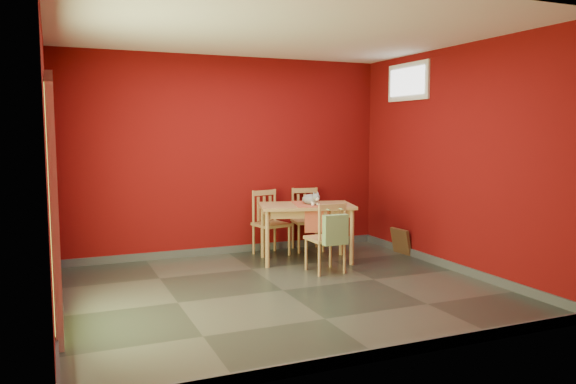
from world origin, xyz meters
name	(u,v)px	position (x,y,z in m)	size (l,w,h in m)	color
ground	(283,290)	(0.00, 0.00, 0.00)	(4.50, 4.50, 0.00)	#2D342D
room_shell	(283,286)	(0.00, 0.00, 0.05)	(4.50, 4.50, 4.50)	#620A0A
doorway	(52,200)	(-2.23, -0.40, 1.12)	(0.06, 1.01, 2.13)	#B7D838
window	(408,82)	(2.23, 1.00, 2.35)	(0.05, 0.90, 0.50)	white
outlet_plate	(331,225)	(1.60, 1.99, 0.30)	(0.08, 0.01, 0.12)	silver
dining_table	(306,211)	(0.80, 1.14, 0.65)	(1.33, 0.98, 0.75)	#AA804F
table_runner	(310,209)	(0.80, 1.04, 0.70)	(0.46, 0.71, 0.33)	#B14B31
chair_far_left	(270,222)	(0.51, 1.71, 0.45)	(0.49, 0.49, 0.88)	#AA804F
chair_far_right	(307,219)	(1.11, 1.79, 0.45)	(0.47, 0.47, 0.88)	#AA804F
chair_near	(327,237)	(0.78, 0.50, 0.43)	(0.41, 0.41, 0.85)	#AA804F
tote_bag	(335,230)	(0.78, 0.29, 0.55)	(0.30, 0.18, 0.42)	#719660
cat	(311,197)	(0.84, 1.10, 0.84)	(0.20, 0.37, 0.19)	slate
picture_frame	(401,241)	(2.19, 1.03, 0.18)	(0.14, 0.36, 0.35)	brown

